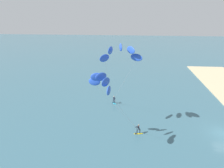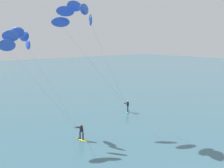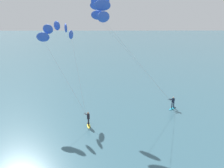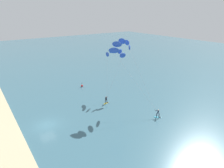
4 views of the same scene
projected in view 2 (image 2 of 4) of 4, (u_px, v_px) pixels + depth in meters
kitesurfer_nearshore at (77, 18)px, 28.24m from camera, size 11.28×6.27×13.96m
kitesurfer_mid_water at (21, 43)px, 26.64m from camera, size 6.52×7.93×11.21m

